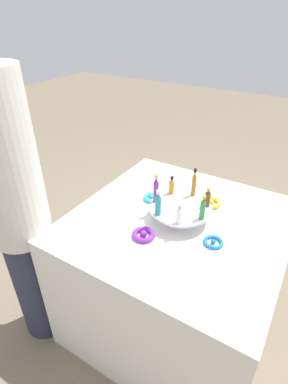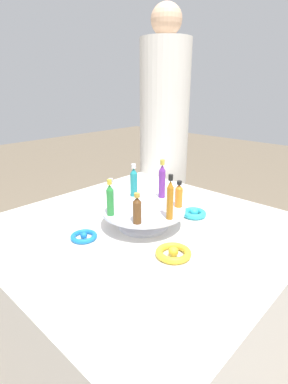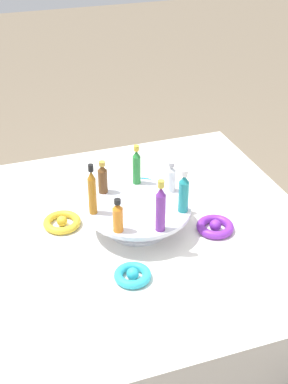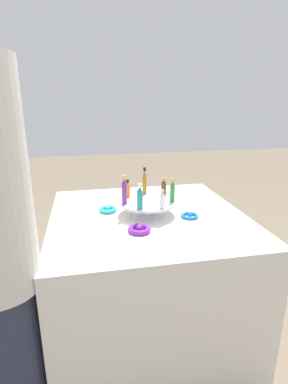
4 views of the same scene
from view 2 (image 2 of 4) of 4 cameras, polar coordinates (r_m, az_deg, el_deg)
ground_plane at (r=1.61m, az=-0.11°, el=-31.59°), size 12.00×12.00×0.00m
party_table at (r=1.33m, az=-0.12°, el=-21.37°), size 1.02×1.02×0.76m
display_stand at (r=1.09m, az=-0.14°, el=-4.21°), size 0.30×0.30×0.08m
bottle_clear at (r=1.12m, az=-6.26°, el=0.05°), size 0.03×0.03×0.09m
bottle_green at (r=1.01m, az=-6.48°, el=-1.34°), size 0.02×0.02×0.13m
bottle_brown at (r=0.95m, az=-1.32°, el=-3.36°), size 0.03×0.03×0.10m
bottle_amber at (r=0.97m, az=4.98°, el=-1.32°), size 0.02×0.02×0.15m
bottle_orange at (r=1.08m, az=6.65°, el=-0.57°), size 0.03×0.03×0.10m
bottle_purple at (r=1.16m, az=3.45°, el=2.24°), size 0.03×0.03×0.15m
bottle_teal at (r=1.18m, az=-1.96°, el=2.04°), size 0.03×0.03×0.13m
ribbon_bow_gold at (r=0.94m, az=5.62°, el=-11.45°), size 0.11×0.11×0.03m
ribbon_bow_teal at (r=1.21m, az=9.53°, el=-4.00°), size 0.10×0.10×0.03m
ribbon_bow_purple at (r=1.30m, az=-4.20°, el=-2.04°), size 0.11×0.11×0.03m
ribbon_bow_blue at (r=1.05m, az=-11.39°, el=-8.28°), size 0.09×0.09×0.02m
person_figure at (r=1.82m, az=3.71°, el=6.47°), size 0.28×0.28×1.65m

